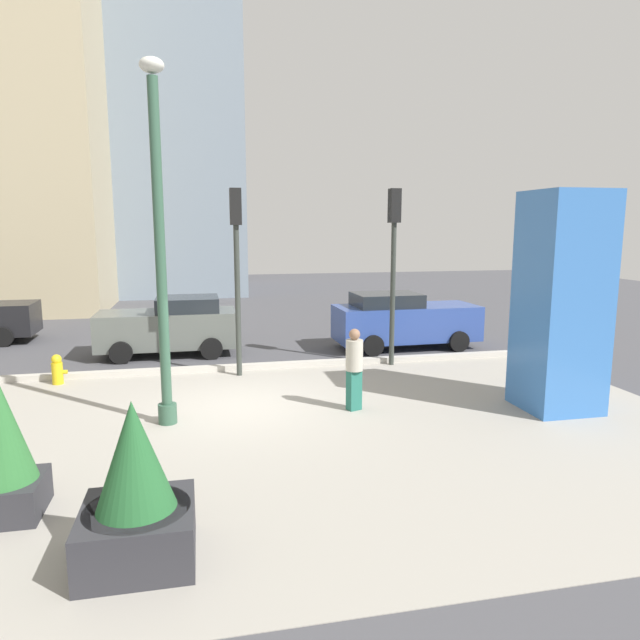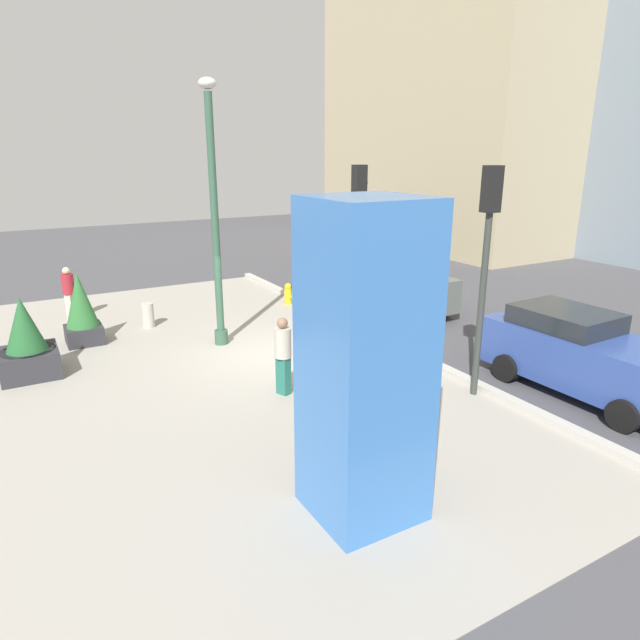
{
  "view_description": "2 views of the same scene",
  "coord_description": "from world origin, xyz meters",
  "px_view_note": "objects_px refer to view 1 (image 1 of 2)",
  "views": [
    {
      "loc": [
        -0.74,
        -11.84,
        3.83
      ],
      "look_at": [
        1.93,
        0.61,
        1.72
      ],
      "focal_mm": 31.75,
      "sensor_mm": 36.0,
      "label": 1
    },
    {
      "loc": [
        12.33,
        -5.57,
        5.08
      ],
      "look_at": [
        1.58,
        0.6,
        1.28
      ],
      "focal_mm": 30.84,
      "sensor_mm": 36.0,
      "label": 2
    }
  ],
  "objects_px": {
    "art_pillar_blue": "(561,303)",
    "traffic_light_corner": "(394,248)",
    "lamp_post": "(160,254)",
    "potted_plant_by_pillar": "(1,449)",
    "car_passing_lane": "(404,320)",
    "fire_hydrant": "(57,370)",
    "car_intersection": "(170,326)",
    "pedestrian_by_curb": "(354,365)",
    "traffic_light_far_side": "(237,252)",
    "concrete_bollard": "(3,441)",
    "potted_plant_near_left": "(136,496)"
  },
  "relations": [
    {
      "from": "traffic_light_far_side",
      "to": "pedestrian_by_curb",
      "type": "xyz_separation_m",
      "value": [
        2.16,
        -3.33,
        -2.23
      ]
    },
    {
      "from": "fire_hydrant",
      "to": "traffic_light_far_side",
      "type": "xyz_separation_m",
      "value": [
        4.42,
        -0.09,
        2.83
      ]
    },
    {
      "from": "potted_plant_near_left",
      "to": "traffic_light_corner",
      "type": "bearing_deg",
      "value": 54.38
    },
    {
      "from": "traffic_light_corner",
      "to": "car_passing_lane",
      "type": "bearing_deg",
      "value": 61.66
    },
    {
      "from": "lamp_post",
      "to": "potted_plant_near_left",
      "type": "relative_size",
      "value": 3.54
    },
    {
      "from": "art_pillar_blue",
      "to": "fire_hydrant",
      "type": "height_order",
      "value": "art_pillar_blue"
    },
    {
      "from": "lamp_post",
      "to": "car_intersection",
      "type": "xyz_separation_m",
      "value": [
        -0.2,
        6.27,
        -2.44
      ]
    },
    {
      "from": "potted_plant_near_left",
      "to": "car_passing_lane",
      "type": "bearing_deg",
      "value": 55.74
    },
    {
      "from": "car_intersection",
      "to": "art_pillar_blue",
      "type": "bearing_deg",
      "value": -40.54
    },
    {
      "from": "concrete_bollard",
      "to": "car_passing_lane",
      "type": "xyz_separation_m",
      "value": [
        9.53,
        7.1,
        0.52
      ]
    },
    {
      "from": "fire_hydrant",
      "to": "traffic_light_corner",
      "type": "relative_size",
      "value": 0.16
    },
    {
      "from": "car_passing_lane",
      "to": "potted_plant_by_pillar",
      "type": "bearing_deg",
      "value": -134.87
    },
    {
      "from": "traffic_light_corner",
      "to": "pedestrian_by_curb",
      "type": "xyz_separation_m",
      "value": [
        -2.08,
        -3.61,
        -2.27
      ]
    },
    {
      "from": "traffic_light_corner",
      "to": "potted_plant_by_pillar",
      "type": "bearing_deg",
      "value": -138.55
    },
    {
      "from": "traffic_light_corner",
      "to": "pedestrian_by_curb",
      "type": "bearing_deg",
      "value": -120.02
    },
    {
      "from": "fire_hydrant",
      "to": "car_intersection",
      "type": "height_order",
      "value": "car_intersection"
    },
    {
      "from": "potted_plant_near_left",
      "to": "fire_hydrant",
      "type": "distance_m",
      "value": 8.6
    },
    {
      "from": "lamp_post",
      "to": "pedestrian_by_curb",
      "type": "distance_m",
      "value": 4.47
    },
    {
      "from": "concrete_bollard",
      "to": "art_pillar_blue",
      "type": "bearing_deg",
      "value": 3.43
    },
    {
      "from": "traffic_light_corner",
      "to": "car_passing_lane",
      "type": "distance_m",
      "value": 3.33
    },
    {
      "from": "fire_hydrant",
      "to": "pedestrian_by_curb",
      "type": "height_order",
      "value": "pedestrian_by_curb"
    },
    {
      "from": "lamp_post",
      "to": "traffic_light_far_side",
      "type": "distance_m",
      "value": 3.75
    },
    {
      "from": "car_passing_lane",
      "to": "potted_plant_near_left",
      "type": "bearing_deg",
      "value": -124.26
    },
    {
      "from": "traffic_light_far_side",
      "to": "car_passing_lane",
      "type": "xyz_separation_m",
      "value": [
        5.37,
        2.35,
        -2.31
      ]
    },
    {
      "from": "car_intersection",
      "to": "pedestrian_by_curb",
      "type": "xyz_separation_m",
      "value": [
        4.0,
        -6.23,
        0.1
      ]
    },
    {
      "from": "fire_hydrant",
      "to": "potted_plant_by_pillar",
      "type": "bearing_deg",
      "value": -82.79
    },
    {
      "from": "car_passing_lane",
      "to": "pedestrian_by_curb",
      "type": "height_order",
      "value": "car_passing_lane"
    },
    {
      "from": "lamp_post",
      "to": "car_intersection",
      "type": "relative_size",
      "value": 1.68
    },
    {
      "from": "pedestrian_by_curb",
      "to": "traffic_light_far_side",
      "type": "bearing_deg",
      "value": 122.98
    },
    {
      "from": "pedestrian_by_curb",
      "to": "concrete_bollard",
      "type": "bearing_deg",
      "value": -167.34
    },
    {
      "from": "pedestrian_by_curb",
      "to": "car_passing_lane",
      "type": "bearing_deg",
      "value": 60.59
    },
    {
      "from": "potted_plant_near_left",
      "to": "fire_hydrant",
      "type": "xyz_separation_m",
      "value": [
        -2.69,
        8.16,
        -0.43
      ]
    },
    {
      "from": "potted_plant_by_pillar",
      "to": "car_passing_lane",
      "type": "height_order",
      "value": "potted_plant_by_pillar"
    },
    {
      "from": "art_pillar_blue",
      "to": "traffic_light_corner",
      "type": "distance_m",
      "value": 4.98
    },
    {
      "from": "potted_plant_by_pillar",
      "to": "concrete_bollard",
      "type": "relative_size",
      "value": 2.64
    },
    {
      "from": "potted_plant_by_pillar",
      "to": "pedestrian_by_curb",
      "type": "bearing_deg",
      "value": 29.9
    },
    {
      "from": "fire_hydrant",
      "to": "traffic_light_corner",
      "type": "height_order",
      "value": "traffic_light_corner"
    },
    {
      "from": "traffic_light_corner",
      "to": "traffic_light_far_side",
      "type": "relative_size",
      "value": 1.01
    },
    {
      "from": "potted_plant_near_left",
      "to": "pedestrian_by_curb",
      "type": "bearing_deg",
      "value": 50.57
    },
    {
      "from": "potted_plant_near_left",
      "to": "traffic_light_far_side",
      "type": "bearing_deg",
      "value": 77.91
    },
    {
      "from": "potted_plant_by_pillar",
      "to": "car_passing_lane",
      "type": "distance_m",
      "value": 12.66
    },
    {
      "from": "car_intersection",
      "to": "car_passing_lane",
      "type": "xyz_separation_m",
      "value": [
        7.21,
        -0.55,
        0.02
      ]
    },
    {
      "from": "art_pillar_blue",
      "to": "traffic_light_far_side",
      "type": "height_order",
      "value": "traffic_light_far_side"
    },
    {
      "from": "art_pillar_blue",
      "to": "car_intersection",
      "type": "height_order",
      "value": "art_pillar_blue"
    },
    {
      "from": "lamp_post",
      "to": "potted_plant_by_pillar",
      "type": "bearing_deg",
      "value": -120.62
    },
    {
      "from": "fire_hydrant",
      "to": "art_pillar_blue",
      "type": "bearing_deg",
      "value": -21.35
    },
    {
      "from": "art_pillar_blue",
      "to": "potted_plant_by_pillar",
      "type": "bearing_deg",
      "value": -165.85
    },
    {
      "from": "art_pillar_blue",
      "to": "traffic_light_corner",
      "type": "xyz_separation_m",
      "value": [
        -2.12,
        4.39,
        0.97
      ]
    },
    {
      "from": "art_pillar_blue",
      "to": "pedestrian_by_curb",
      "type": "xyz_separation_m",
      "value": [
        -4.2,
        0.79,
        -1.3
      ]
    },
    {
      "from": "lamp_post",
      "to": "art_pillar_blue",
      "type": "bearing_deg",
      "value": -5.38
    }
  ]
}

